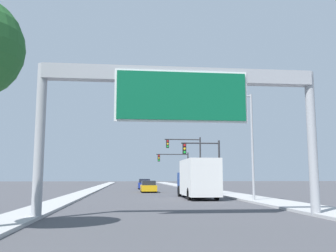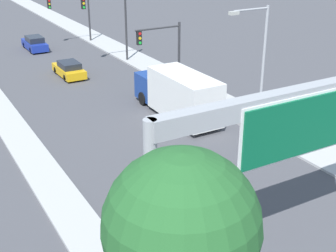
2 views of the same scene
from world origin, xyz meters
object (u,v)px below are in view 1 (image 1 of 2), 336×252
Objects in this scene: sign_gantry at (181,97)px; car_far_right at (148,187)px; traffic_light_far_intersection at (177,164)px; car_near_left at (144,184)px; truck_box_primary at (197,179)px; traffic_light_near_intersection at (206,158)px; traffic_light_mid_block at (189,155)px; street_lamp_right at (247,136)px.

sign_gantry is 3.04× the size of car_far_right.
car_near_left is at bearing -171.20° from traffic_light_far_intersection.
truck_box_primary is (3.50, -24.50, 0.96)m from car_near_left.
traffic_light_far_intersection is at bearing 91.09° from traffic_light_near_intersection.
traffic_light_far_intersection reaches higher than truck_box_primary.
car_near_left reaches higher than car_far_right.
car_near_left is 0.66× the size of traffic_light_mid_block.
car_far_right is at bearing 104.90° from truck_box_primary.
traffic_light_mid_block is 0.85× the size of street_lamp_right.
truck_box_primary is 15.67m from traffic_light_mid_block.
car_far_right is at bearing 124.59° from traffic_light_near_intersection.
traffic_light_far_intersection reaches higher than car_near_left.
sign_gantry is at bearing -122.64° from street_lamp_right.
car_near_left is at bearing 120.10° from traffic_light_mid_block.
car_near_left is 0.53× the size of truck_box_primary.
traffic_light_mid_block is at bearing 93.18° from street_lamp_right.
sign_gantry is 40.45m from traffic_light_far_intersection.
car_far_right is at bearing -90.00° from car_near_left.
sign_gantry is 1.64× the size of street_lamp_right.
traffic_light_mid_block is at bearing -88.30° from traffic_light_far_intersection.
car_near_left is (0.00, 11.35, 0.06)m from car_far_right.
traffic_light_far_intersection is 30.07m from street_lamp_right.
street_lamp_right is at bearing -77.55° from car_near_left.
sign_gantry is 11.99m from street_lamp_right.
truck_box_primary is 1.05× the size of street_lamp_right.
sign_gantry is 28.40m from car_far_right.
truck_box_primary is 6.44m from street_lamp_right.
truck_box_primary reaches higher than car_far_right.
traffic_light_near_intersection is (5.43, -19.22, 3.02)m from car_near_left.
sign_gantry is at bearing -90.00° from car_far_right.
traffic_light_far_intersection is (5.05, 0.78, 3.11)m from car_near_left.
car_near_left is at bearing 90.00° from sign_gantry.
sign_gantry is 2.93× the size of car_near_left.
street_lamp_right is (2.96, -4.73, 3.20)m from truck_box_primary.
traffic_light_mid_block is at bearing 83.12° from truck_box_primary.
traffic_light_near_intersection is 0.80× the size of traffic_light_mid_block.
sign_gantry is at bearing -103.29° from truck_box_primary.
street_lamp_right reaches higher than car_near_left.
traffic_light_near_intersection is 0.99× the size of traffic_light_far_intersection.
traffic_light_near_intersection is (5.43, 20.10, -1.87)m from sign_gantry.
traffic_light_mid_block is (1.84, 15.28, 2.95)m from truck_box_primary.
traffic_light_far_intersection is at bearing 92.69° from street_lamp_right.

